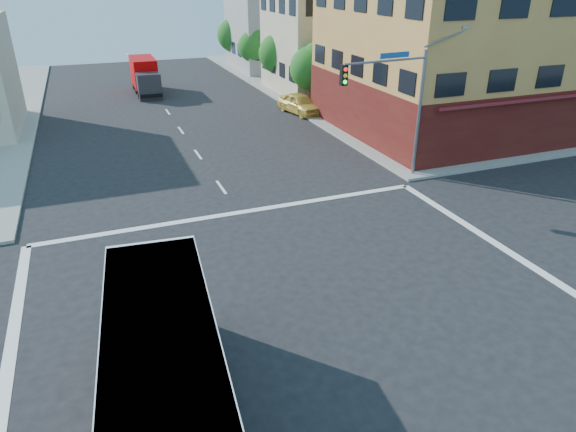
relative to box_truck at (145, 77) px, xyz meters
name	(u,v)px	position (x,y,z in m)	size (l,w,h in m)	color
ground	(319,325)	(0.67, -39.14, -1.57)	(120.00, 120.00, 0.00)	black
sidewalk_ne	(474,76)	(35.67, -4.14, -1.49)	(50.00, 50.00, 0.15)	gray
corner_building_ne	(470,46)	(20.65, -20.66, 4.32)	(18.10, 15.44, 14.00)	#C79447
building_east_near	(336,43)	(17.65, -5.16, 2.94)	(12.06, 10.06, 9.00)	beige
building_east_far	(284,25)	(17.65, 8.84, 3.44)	(12.06, 10.06, 10.00)	gray
signal_mast_ne	(396,92)	(9.75, -28.52, 3.41)	(7.91, 1.13, 8.07)	slate
street_tree_a	(313,65)	(12.57, -11.21, 2.02)	(3.60, 3.60, 5.53)	#362013
street_tree_b	(279,51)	(12.57, -3.21, 2.19)	(3.80, 3.80, 5.79)	#362013
street_tree_c	(254,44)	(12.57, 4.79, 1.89)	(3.40, 3.40, 5.29)	#362013
street_tree_d	(234,33)	(12.57, 12.79, 2.31)	(4.00, 4.00, 6.03)	#362013
box_truck	(145,77)	(0.00, 0.00, 0.00)	(2.19, 7.19, 3.23)	#2A292E
parked_car	(300,104)	(10.89, -12.62, -0.75)	(1.92, 4.78, 1.63)	#E2BF49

